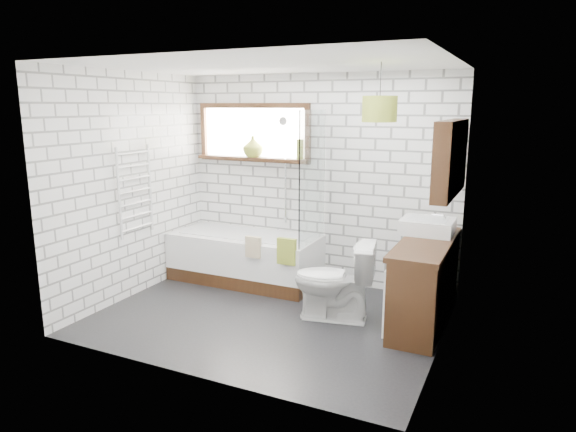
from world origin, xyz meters
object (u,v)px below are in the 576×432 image
at_px(bathtub, 245,257).
at_px(toilet, 334,281).
at_px(basin, 428,226).
at_px(vanity, 425,282).
at_px(pendant, 380,109).

relative_size(bathtub, toilet, 2.22).
bearing_deg(toilet, basin, 117.68).
height_order(bathtub, toilet, toilet).
relative_size(vanity, pendant, 4.79).
relative_size(bathtub, vanity, 1.24).
bearing_deg(bathtub, pendant, -23.14).
distance_m(basin, pendant, 1.45).
xyz_separation_m(vanity, pendant, (-0.40, -0.45, 1.68)).
bearing_deg(pendant, bathtub, 156.86).
xyz_separation_m(bathtub, vanity, (2.25, -0.34, 0.13)).
distance_m(vanity, basin, 0.59).
bearing_deg(pendant, vanity, 47.89).
xyz_separation_m(basin, toilet, (-0.78, -0.63, -0.51)).
bearing_deg(basin, vanity, -79.38).
bearing_deg(bathtub, vanity, -8.66).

